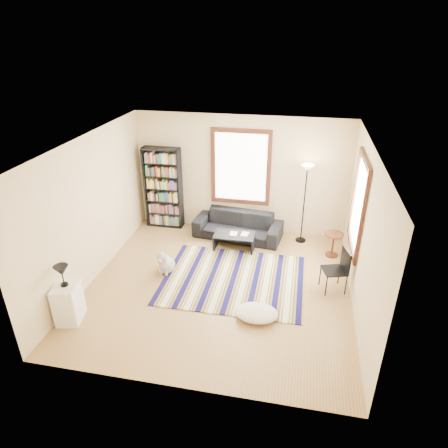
% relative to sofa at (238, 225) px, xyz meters
% --- Properties ---
extents(floor, '(5.00, 5.00, 0.10)m').
position_rel_sofa_xyz_m(floor, '(-0.03, -2.05, -0.35)').
color(floor, '#A57C4B').
rests_on(floor, ground).
extents(ceiling, '(5.00, 5.00, 0.10)m').
position_rel_sofa_xyz_m(ceiling, '(-0.03, -2.05, 2.55)').
color(ceiling, white).
rests_on(ceiling, floor).
extents(wall_back, '(5.00, 0.10, 2.80)m').
position_rel_sofa_xyz_m(wall_back, '(-0.03, 0.50, 1.10)').
color(wall_back, beige).
rests_on(wall_back, floor).
extents(wall_front, '(5.00, 0.10, 2.80)m').
position_rel_sofa_xyz_m(wall_front, '(-0.03, -4.60, 1.10)').
color(wall_front, beige).
rests_on(wall_front, floor).
extents(wall_left, '(0.10, 5.00, 2.80)m').
position_rel_sofa_xyz_m(wall_left, '(-2.58, -2.05, 1.10)').
color(wall_left, beige).
rests_on(wall_left, floor).
extents(wall_right, '(0.10, 5.00, 2.80)m').
position_rel_sofa_xyz_m(wall_right, '(2.52, -2.05, 1.10)').
color(wall_right, beige).
rests_on(wall_right, floor).
extents(window_back, '(1.20, 0.06, 1.60)m').
position_rel_sofa_xyz_m(window_back, '(-0.03, 0.42, 1.30)').
color(window_back, white).
rests_on(window_back, wall_back).
extents(window_right, '(0.06, 1.20, 1.60)m').
position_rel_sofa_xyz_m(window_right, '(2.44, -1.25, 1.30)').
color(window_right, white).
rests_on(window_right, wall_right).
extents(rug, '(2.80, 2.24, 0.02)m').
position_rel_sofa_xyz_m(rug, '(0.21, -1.79, -0.29)').
color(rug, '#0C0B3B').
rests_on(rug, floor).
extents(sofa, '(2.14, 1.06, 0.60)m').
position_rel_sofa_xyz_m(sofa, '(0.00, 0.00, 0.00)').
color(sofa, black).
rests_on(sofa, floor).
extents(bookshelf, '(0.90, 0.30, 2.00)m').
position_rel_sofa_xyz_m(bookshelf, '(-1.89, 0.27, 0.70)').
color(bookshelf, black).
rests_on(bookshelf, floor).
extents(coffee_table, '(0.95, 0.60, 0.36)m').
position_rel_sofa_xyz_m(coffee_table, '(0.01, -0.57, -0.12)').
color(coffee_table, black).
rests_on(coffee_table, floor).
extents(book_a, '(0.22, 0.16, 0.02)m').
position_rel_sofa_xyz_m(book_a, '(-0.09, -0.57, 0.07)').
color(book_a, beige).
rests_on(book_a, coffee_table).
extents(book_b, '(0.19, 0.24, 0.02)m').
position_rel_sofa_xyz_m(book_b, '(0.16, -0.52, 0.07)').
color(book_b, beige).
rests_on(book_b, coffee_table).
extents(floor_cushion, '(0.85, 0.71, 0.19)m').
position_rel_sofa_xyz_m(floor_cushion, '(0.81, -2.84, -0.21)').
color(floor_cushion, silver).
rests_on(floor_cushion, floor).
extents(floor_lamp, '(0.33, 0.33, 1.86)m').
position_rel_sofa_xyz_m(floor_lamp, '(1.48, 0.10, 0.63)').
color(floor_lamp, black).
rests_on(floor_lamp, floor).
extents(side_table, '(0.44, 0.44, 0.54)m').
position_rel_sofa_xyz_m(side_table, '(2.17, -0.45, -0.03)').
color(side_table, '#401910').
rests_on(side_table, floor).
extents(folding_chair, '(0.52, 0.51, 0.86)m').
position_rel_sofa_xyz_m(folding_chair, '(2.12, -1.75, 0.13)').
color(folding_chair, black).
rests_on(folding_chair, floor).
extents(white_cabinet, '(0.47, 0.57, 0.70)m').
position_rel_sofa_xyz_m(white_cabinet, '(-2.33, -3.51, 0.05)').
color(white_cabinet, white).
rests_on(white_cabinet, floor).
extents(table_lamp, '(0.27, 0.27, 0.38)m').
position_rel_sofa_xyz_m(table_lamp, '(-2.33, -3.51, 0.59)').
color(table_lamp, black).
rests_on(table_lamp, white_cabinet).
extents(dog, '(0.44, 0.58, 0.54)m').
position_rel_sofa_xyz_m(dog, '(-1.18, -1.77, -0.03)').
color(dog, '#BDBDBD').
rests_on(dog, floor).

